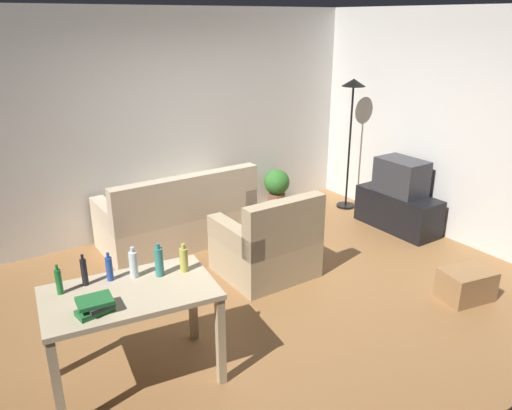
{
  "coord_description": "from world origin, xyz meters",
  "views": [
    {
      "loc": [
        -2.59,
        -3.53,
        2.57
      ],
      "look_at": [
        0.1,
        0.5,
        0.75
      ],
      "focal_mm": 35.14,
      "sensor_mm": 36.0,
      "label": 1
    }
  ],
  "objects": [
    {
      "name": "bottle_dark",
      "position": [
        -1.85,
        -0.2,
        0.87
      ],
      "size": [
        0.04,
        0.04,
        0.24
      ],
      "color": "black",
      "rests_on": "desk"
    },
    {
      "name": "bottle_squat",
      "position": [
        -1.16,
        -0.41,
        0.86
      ],
      "size": [
        0.06,
        0.06,
        0.23
      ],
      "color": "#BCB24C",
      "rests_on": "desk"
    },
    {
      "name": "potted_plant",
      "position": [
        1.39,
        1.9,
        0.33
      ],
      "size": [
        0.36,
        0.36,
        0.57
      ],
      "color": "brown",
      "rests_on": "ground_plane"
    },
    {
      "name": "desk",
      "position": [
        -1.62,
        -0.46,
        0.65
      ],
      "size": [
        1.28,
        0.86,
        0.76
      ],
      "rotation": [
        0.0,
        0.0,
        -0.14
      ],
      "color": "#C6B28E",
      "rests_on": "ground_plane"
    },
    {
      "name": "tv_stand",
      "position": [
        2.25,
        0.44,
        0.24
      ],
      "size": [
        0.44,
        1.1,
        0.48
      ],
      "rotation": [
        0.0,
        0.0,
        1.57
      ],
      "color": "black",
      "rests_on": "ground_plane"
    },
    {
      "name": "tv",
      "position": [
        2.25,
        0.44,
        0.7
      ],
      "size": [
        0.41,
        0.6,
        0.44
      ],
      "rotation": [
        0.0,
        0.0,
        1.57
      ],
      "color": "#2D2D33",
      "rests_on": "tv_stand"
    },
    {
      "name": "bottle_clear",
      "position": [
        -1.51,
        -0.28,
        0.87
      ],
      "size": [
        0.06,
        0.06,
        0.24
      ],
      "color": "silver",
      "rests_on": "desk"
    },
    {
      "name": "bottle_blue",
      "position": [
        -1.67,
        -0.23,
        0.86
      ],
      "size": [
        0.05,
        0.05,
        0.22
      ],
      "color": "#2347A3",
      "rests_on": "desk"
    },
    {
      "name": "couch",
      "position": [
        -0.29,
        1.59,
        0.31
      ],
      "size": [
        1.78,
        0.84,
        0.92
      ],
      "rotation": [
        0.0,
        0.0,
        3.14
      ],
      "color": "beige",
      "rests_on": "ground_plane"
    },
    {
      "name": "bottle_green",
      "position": [
        -2.03,
        -0.23,
        0.86
      ],
      "size": [
        0.04,
        0.04,
        0.22
      ],
      "color": "#1E722D",
      "rests_on": "desk"
    },
    {
      "name": "book_stack",
      "position": [
        -1.89,
        -0.6,
        0.81
      ],
      "size": [
        0.25,
        0.2,
        0.1
      ],
      "color": "#236B33",
      "rests_on": "desk"
    },
    {
      "name": "wall_rear",
      "position": [
        0.0,
        2.2,
        1.35
      ],
      "size": [
        5.2,
        0.1,
        2.7
      ],
      "primitive_type": "cube",
      "color": "silver",
      "rests_on": "ground_plane"
    },
    {
      "name": "bottle_tall",
      "position": [
        -1.34,
        -0.37,
        0.87
      ],
      "size": [
        0.07,
        0.07,
        0.26
      ],
      "color": "teal",
      "rests_on": "desk"
    },
    {
      "name": "armchair",
      "position": [
        0.15,
        0.35,
        0.32
      ],
      "size": [
        0.9,
        0.84,
        0.92
      ],
      "rotation": [
        0.0,
        0.0,
        3.15
      ],
      "color": "tan",
      "rests_on": "ground_plane"
    },
    {
      "name": "storage_box",
      "position": [
        1.47,
        -1.12,
        0.15
      ],
      "size": [
        0.54,
        0.43,
        0.3
      ],
      "primitive_type": "cube",
      "rotation": [
        0.0,
        0.0,
        -0.19
      ],
      "color": "olive",
      "rests_on": "ground_plane"
    },
    {
      "name": "torchiere_lamp",
      "position": [
        2.25,
        1.39,
        1.41
      ],
      "size": [
        0.32,
        0.32,
        1.81
      ],
      "color": "black",
      "rests_on": "ground_plane"
    },
    {
      "name": "wall_right",
      "position": [
        2.6,
        0.0,
        1.35
      ],
      "size": [
        0.1,
        4.4,
        2.7
      ],
      "primitive_type": "cube",
      "color": "silver",
      "rests_on": "ground_plane"
    },
    {
      "name": "ground_plane",
      "position": [
        0.0,
        0.0,
        -0.01
      ],
      "size": [
        5.2,
        4.4,
        0.02
      ],
      "primitive_type": "cube",
      "color": "olive"
    }
  ]
}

